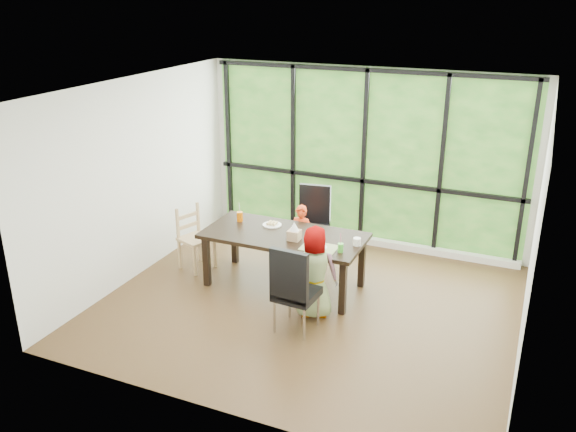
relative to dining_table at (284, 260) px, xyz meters
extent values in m
plane|color=black|center=(0.49, -0.34, -0.38)|extent=(5.00, 5.00, 0.00)
plane|color=silver|center=(0.49, 1.91, 0.98)|extent=(5.00, 0.00, 5.00)
cube|color=#25521D|center=(0.49, 1.89, 0.98)|extent=(4.80, 0.02, 2.65)
cube|color=silver|center=(0.49, 1.81, -0.33)|extent=(4.80, 0.12, 0.10)
cube|color=black|center=(0.00, 0.00, 0.00)|extent=(2.15, 1.10, 0.75)
cube|color=black|center=(0.02, 0.95, 0.17)|extent=(0.52, 0.52, 1.08)
cube|color=black|center=(0.58, -0.95, 0.17)|extent=(0.49, 0.49, 1.08)
cube|color=tan|center=(-1.35, 0.01, 0.08)|extent=(0.52, 0.53, 0.90)
imported|color=red|center=(0.00, 0.59, 0.09)|extent=(0.35, 0.24, 0.94)
imported|color=gray|center=(0.62, -0.56, 0.20)|extent=(0.65, 0.54, 1.15)
cube|color=tan|center=(0.58, -0.24, 0.38)|extent=(0.44, 0.32, 0.01)
cylinder|color=white|center=(-0.27, 0.21, 0.38)|extent=(0.26, 0.26, 0.02)
cylinder|color=white|center=(0.57, -0.24, 0.38)|extent=(0.21, 0.21, 0.01)
cylinder|color=#E26603|center=(-0.74, 0.18, 0.44)|extent=(0.08, 0.08, 0.13)
cylinder|color=green|center=(0.86, -0.25, 0.43)|extent=(0.07, 0.07, 0.11)
cylinder|color=white|center=(0.98, 0.02, 0.42)|extent=(0.10, 0.10, 0.10)
cube|color=tan|center=(0.20, -0.13, 0.44)|extent=(0.15, 0.15, 0.13)
cylinder|color=white|center=(-0.74, 0.18, 0.55)|extent=(0.01, 0.04, 0.20)
cylinder|color=pink|center=(0.86, -0.25, 0.53)|extent=(0.01, 0.04, 0.20)
cone|color=white|center=(0.20, -0.13, 0.56)|extent=(0.12, 0.12, 0.11)
camera|label=1|loc=(2.92, -6.61, 3.39)|focal=37.51mm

